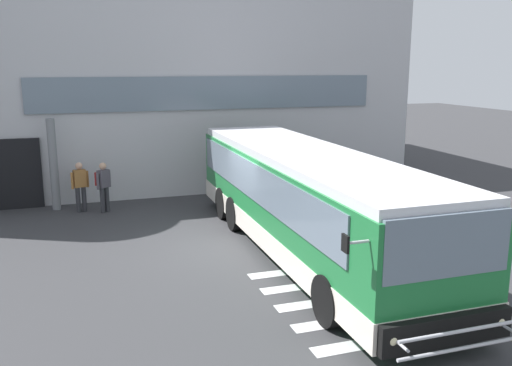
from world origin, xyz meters
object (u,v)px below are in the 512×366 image
passenger_near_column (80,185)px  passenger_by_doorway (103,184)px  bus_main_foreground (306,203)px  entry_support_column (54,165)px  safety_bollard_yellow (241,195)px

passenger_near_column → passenger_by_doorway: same height
bus_main_foreground → passenger_by_doorway: (-4.74, 5.84, -0.37)m
passenger_by_doorway → bus_main_foreground: bearing=-50.9°
entry_support_column → passenger_by_doorway: 1.83m
passenger_by_doorway → safety_bollard_yellow: passenger_by_doorway is taller
entry_support_column → safety_bollard_yellow: entry_support_column is taller
passenger_near_column → safety_bollard_yellow: passenger_near_column is taller
entry_support_column → safety_bollard_yellow: (6.00, -1.80, -1.10)m
passenger_near_column → entry_support_column: bearing=144.3°
entry_support_column → passenger_near_column: size_ratio=1.85×
bus_main_foreground → entry_support_column: bearing=133.2°
entry_support_column → passenger_near_column: 1.16m
bus_main_foreground → passenger_near_column: (-5.47, 6.10, -0.41)m
safety_bollard_yellow → passenger_by_doorway: bearing=167.8°
passenger_near_column → passenger_by_doorway: (0.73, -0.26, 0.03)m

